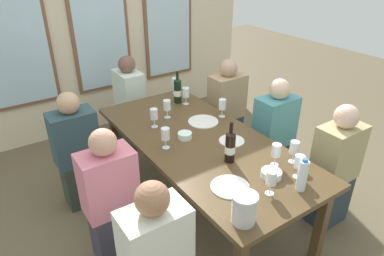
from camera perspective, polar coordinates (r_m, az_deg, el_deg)
ground_plane at (r=3.31m, az=1.40°, el=-13.15°), size 12.00×12.00×0.00m
back_wall_with_windows at (r=4.48m, az=-15.31°, el=17.77°), size 4.18×0.10×2.90m
dining_table at (r=2.91m, az=1.55°, el=-3.21°), size 0.98×2.12×0.74m
white_plate_0 at (r=2.36m, az=6.26°, el=-9.56°), size 0.26×0.26×0.01m
white_plate_1 at (r=2.87m, az=6.53°, el=-2.11°), size 0.21×0.21×0.01m
white_plate_2 at (r=3.16m, az=1.85°, el=1.07°), size 0.28×0.28×0.01m
metal_pitcher at (r=2.06m, az=8.56°, el=-12.94°), size 0.16×0.16×0.19m
wine_bottle_0 at (r=3.51m, az=-2.38°, el=6.17°), size 0.08×0.08×0.33m
wine_bottle_1 at (r=2.55m, az=6.29°, el=-3.06°), size 0.08×0.08×0.32m
tasting_bowl_0 at (r=2.89m, az=-1.17°, el=-1.25°), size 0.12×0.12×0.05m
tasting_bowl_1 at (r=2.49m, az=12.92°, el=-7.36°), size 0.14×0.14×0.05m
water_bottle at (r=2.37m, az=17.70°, el=-7.43°), size 0.06×0.06×0.24m
wine_glass_0 at (r=3.75m, az=-2.83°, el=7.41°), size 0.07×0.07×0.17m
wine_glass_1 at (r=2.28m, az=12.91°, el=-8.08°), size 0.07×0.07×0.17m
wine_glass_2 at (r=3.20m, az=-4.13°, el=3.69°), size 0.07×0.07×0.17m
wine_glass_3 at (r=3.48m, az=-1.02°, el=5.81°), size 0.07×0.07×0.17m
wine_glass_4 at (r=2.57m, az=13.67°, el=-3.73°), size 0.07×0.07×0.17m
wine_glass_5 at (r=2.48m, az=17.22°, el=-5.51°), size 0.07×0.07×0.17m
wine_glass_6 at (r=3.04m, az=-6.28°, el=2.23°), size 0.07×0.07×0.17m
wine_glass_7 at (r=2.71m, az=-4.40°, el=-1.05°), size 0.07×0.07×0.17m
wine_glass_8 at (r=2.64m, az=16.47°, el=-3.16°), size 0.07×0.07×0.17m
wine_glass_9 at (r=3.22m, az=5.01°, el=3.76°), size 0.07×0.07×0.17m
seated_person_0 at (r=2.64m, az=-13.19°, el=-11.51°), size 0.38×0.24×1.11m
seated_person_1 at (r=3.46m, az=13.27°, el=-1.31°), size 0.38×0.24×1.11m
seated_person_3 at (r=3.11m, az=22.31°, el=-6.36°), size 0.38×0.24×1.11m
seated_person_4 at (r=3.26m, az=-18.35°, el=-3.98°), size 0.38×0.24×1.11m
seated_person_5 at (r=3.92m, az=5.69°, el=2.97°), size 0.38×0.24×1.11m
seated_person_6 at (r=4.08m, az=-10.08°, el=3.69°), size 0.24×0.38×1.11m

